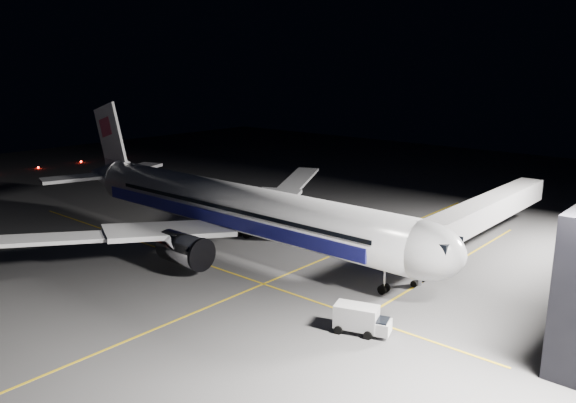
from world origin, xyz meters
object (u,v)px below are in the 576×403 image
Objects in this scene: service_truck at (361,319)px; safety_cone_c at (338,230)px; safety_cone_a at (264,218)px; safety_cone_b at (271,236)px; airliner at (230,207)px; jet_bridge at (477,214)px; baggage_tug at (263,208)px.

service_truck is 29.21m from safety_cone_c.
safety_cone_a reaches higher than safety_cone_c.
safety_cone_c is (4.90, 8.02, 0.02)m from safety_cone_b.
airliner is 15.98m from safety_cone_c.
airliner is 110.26× the size of safety_cone_a.
jet_bridge is 6.94× the size of service_truck.
jet_bridge is 61.70× the size of safety_cone_a.
jet_bridge is at bearing 28.73° from safety_cone_b.
airliner is 113.04× the size of safety_cone_c.
safety_cone_b is 9.40m from safety_cone_c.
jet_bridge is 67.20× the size of safety_cone_b.
service_truck reaches higher than safety_cone_c.
safety_cone_c is (11.65, 2.16, -0.01)m from safety_cone_a.
airliner is 120.10× the size of safety_cone_b.
safety_cone_a is at bearing -167.81° from jet_bridge.
service_truck is 36.48m from safety_cone_a.
safety_cone_c is at bearing 4.36° from baggage_tug.
safety_cone_b is at bearing 129.85° from service_truck.
safety_cone_c is at bearing 10.51° from safety_cone_a.
baggage_tug is 5.35× the size of safety_cone_b.
baggage_tug is at bearing 177.91° from safety_cone_c.
jet_bridge is at bearing 13.33° from safety_cone_c.
safety_cone_a is at bearing -38.86° from baggage_tug.
airliner is 14.02m from safety_cone_a.
airliner reaches higher than safety_cone_a.
baggage_tug is 5.03× the size of safety_cone_c.
airliner reaches higher than service_truck.
service_truck is at bearing -19.01° from airliner.
safety_cone_b is (-22.03, -12.07, -4.33)m from jet_bridge.
safety_cone_c is (-18.64, 22.47, -0.99)m from service_truck.
baggage_tug is (-32.95, 22.99, -0.42)m from service_truck.
jet_bridge is 63.25× the size of safety_cone_c.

